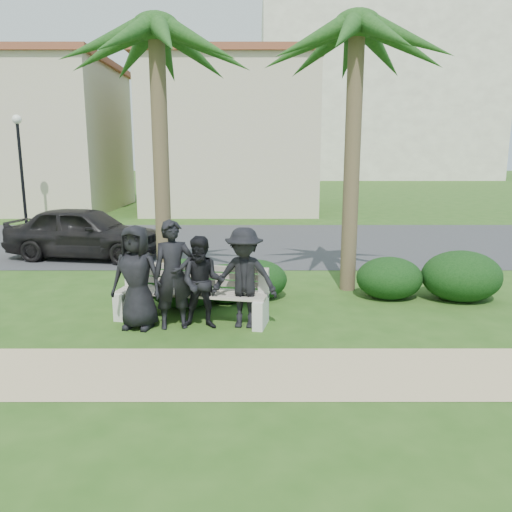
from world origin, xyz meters
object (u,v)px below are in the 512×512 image
object	(u,v)px
man_a	(137,277)
man_d	(244,278)
street_lamp	(20,150)
car_a	(85,232)
palm_right	(357,29)
palm_left	(156,31)
man_c	(203,283)
man_b	(173,275)
park_bench	(191,297)

from	to	relation	value
man_a	man_d	size ratio (longest dim) A/B	1.03
street_lamp	man_a	size ratio (longest dim) A/B	2.53
car_a	palm_right	bearing A→B (deg)	-106.76
street_lamp	palm_left	xyz separation A→B (m)	(7.31, -9.71, 2.14)
car_a	man_c	bearing A→B (deg)	-136.65
street_lamp	man_a	distance (m)	14.26
man_a	man_c	distance (m)	1.06
man_a	car_a	xyz separation A→B (m)	(-2.73, 5.58, -0.14)
man_b	car_a	bearing A→B (deg)	107.48
park_bench	man_a	xyz separation A→B (m)	(-0.82, -0.36, 0.44)
park_bench	car_a	distance (m)	6.32
man_c	man_d	bearing A→B (deg)	6.16
car_a	street_lamp	bearing A→B (deg)	44.42
palm_right	palm_left	bearing A→B (deg)	-179.75
park_bench	palm_left	size ratio (longest dim) A/B	0.44
park_bench	man_a	size ratio (longest dim) A/B	1.59
palm_left	palm_right	xyz separation A→B (m)	(3.83, 0.02, 0.05)
man_a	man_b	xyz separation A→B (m)	(0.59, 0.01, 0.04)
man_d	man_c	bearing A→B (deg)	-167.80
man_d	man_a	bearing A→B (deg)	-171.24
palm_left	car_a	bearing A→B (deg)	130.38
park_bench	palm_right	distance (m)	5.97
man_a	man_c	xyz separation A→B (m)	(1.06, -0.01, -0.09)
palm_right	man_c	bearing A→B (deg)	-139.46
palm_right	park_bench	bearing A→B (deg)	-146.37
street_lamp	man_d	xyz separation A→B (m)	(9.02, -12.03, -2.12)
man_c	man_d	size ratio (longest dim) A/B	0.92
man_c	palm_left	world-z (taller)	palm_left
man_c	car_a	xyz separation A→B (m)	(-3.79, 5.60, -0.05)
park_bench	car_a	bearing A→B (deg)	135.80
palm_left	palm_right	world-z (taller)	palm_right
man_b	palm_left	size ratio (longest dim) A/B	0.29
street_lamp	man_a	bearing A→B (deg)	-58.86
man_a	palm_left	bearing A→B (deg)	100.77
man_a	palm_left	xyz separation A→B (m)	(0.02, 2.35, 4.24)
man_d	car_a	distance (m)	7.11
park_bench	man_d	bearing A→B (deg)	-7.39
man_a	palm_right	size ratio (longest dim) A/B	0.28
palm_right	car_a	bearing A→B (deg)	153.96
man_b	palm_right	bearing A→B (deg)	22.72
man_d	car_a	bearing A→B (deg)	136.20
street_lamp	man_d	world-z (taller)	street_lamp
street_lamp	man_d	bearing A→B (deg)	-53.12
street_lamp	man_b	size ratio (longest dim) A/B	2.42
man_c	palm_left	size ratio (longest dim) A/B	0.25
street_lamp	park_bench	distance (m)	14.47
man_d	park_bench	bearing A→B (deg)	168.35
street_lamp	palm_right	size ratio (longest dim) A/B	0.70
street_lamp	park_bench	world-z (taller)	street_lamp
street_lamp	palm_right	bearing A→B (deg)	-41.04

